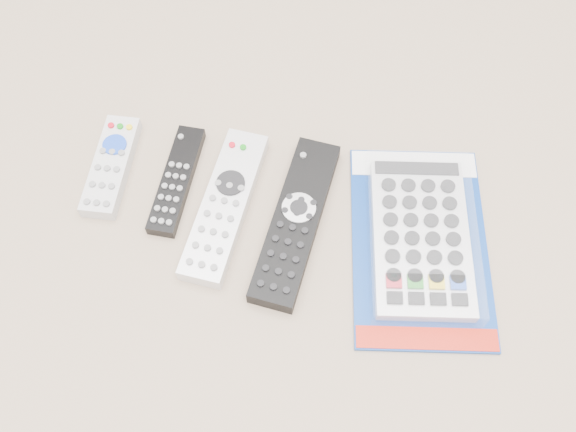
# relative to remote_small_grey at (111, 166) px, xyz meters

# --- Properties ---
(remote_small_grey) EXTENTS (0.05, 0.16, 0.02)m
(remote_small_grey) POSITION_rel_remote_small_grey_xyz_m (0.00, 0.00, 0.00)
(remote_small_grey) COLOR #B6B6B8
(remote_small_grey) RESTS_ON ground
(remote_slim_black) EXTENTS (0.04, 0.17, 0.02)m
(remote_slim_black) POSITION_rel_remote_small_grey_xyz_m (0.09, -0.01, -0.00)
(remote_slim_black) COLOR black
(remote_slim_black) RESTS_ON ground
(remote_silver_dvd) EXTENTS (0.08, 0.23, 0.03)m
(remote_silver_dvd) POSITION_rel_remote_small_grey_xyz_m (0.17, -0.04, 0.00)
(remote_silver_dvd) COLOR silver
(remote_silver_dvd) RESTS_ON ground
(remote_large_black) EXTENTS (0.09, 0.25, 0.03)m
(remote_large_black) POSITION_rel_remote_small_grey_xyz_m (0.27, -0.05, 0.00)
(remote_large_black) COLOR black
(remote_large_black) RESTS_ON ground
(jumbo_remote_packaged) EXTENTS (0.21, 0.31, 0.04)m
(jumbo_remote_packaged) POSITION_rel_remote_small_grey_xyz_m (0.43, -0.04, 0.01)
(jumbo_remote_packaged) COLOR navy
(jumbo_remote_packaged) RESTS_ON ground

